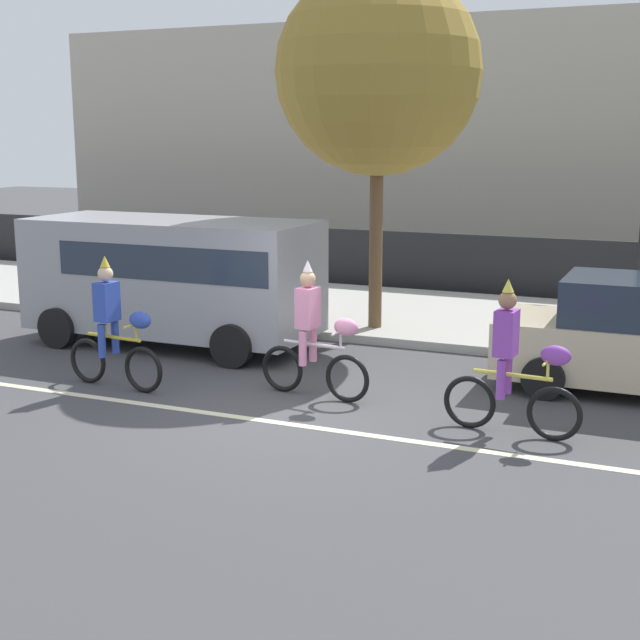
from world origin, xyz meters
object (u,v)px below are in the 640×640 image
object	(u,v)px
parade_cyclist_cobalt	(114,331)
parade_cyclist_pink	(315,338)
parade_cyclist_purple	(514,368)
parked_van_grey	(176,272)

from	to	relation	value
parade_cyclist_cobalt	parade_cyclist_pink	world-z (taller)	same
parade_cyclist_purple	parade_cyclist_pink	bearing A→B (deg)	169.81
parade_cyclist_cobalt	parade_cyclist_purple	bearing A→B (deg)	2.02
parade_cyclist_pink	parked_van_grey	xyz separation A→B (m)	(-3.46, 1.96, 0.44)
parade_cyclist_pink	parade_cyclist_purple	world-z (taller)	same
parade_cyclist_cobalt	parked_van_grey	distance (m)	2.78
parade_cyclist_cobalt	parade_cyclist_purple	distance (m)	5.67
parade_cyclist_purple	parade_cyclist_cobalt	bearing A→B (deg)	-177.98
parade_cyclist_pink	parade_cyclist_purple	size ratio (longest dim) A/B	1.00
parked_van_grey	parade_cyclist_cobalt	bearing A→B (deg)	-76.60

